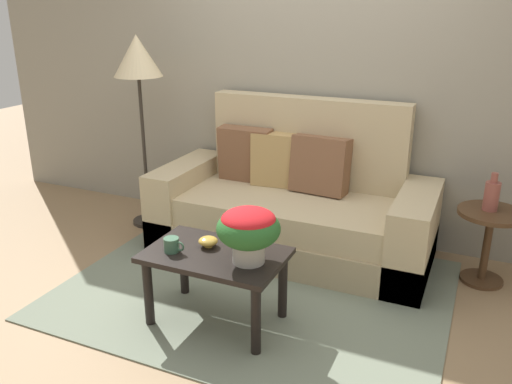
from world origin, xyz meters
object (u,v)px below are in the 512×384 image
object	(u,v)px
floor_lamp	(138,66)
coffee_mug	(172,245)
side_table	(489,233)
potted_plant	(248,229)
snack_bowl	(208,241)
table_vase	(492,195)
coffee_table	(216,265)
couch	(293,208)

from	to	relation	value
floor_lamp	coffee_mug	xyz separation A→B (m)	(1.05, -1.22, -0.87)
side_table	potted_plant	xyz separation A→B (m)	(-1.24, -1.22, 0.30)
side_table	coffee_mug	xyz separation A→B (m)	(-1.71, -1.29, 0.14)
snack_bowl	table_vase	xyz separation A→B (m)	(1.53, 1.16, 0.14)
coffee_table	floor_lamp	size ratio (longest dim) A/B	0.51
floor_lamp	potted_plant	xyz separation A→B (m)	(1.51, -1.15, -0.70)
floor_lamp	coffee_mug	bearing A→B (deg)	-49.25
coffee_table	snack_bowl	size ratio (longest dim) A/B	7.01
couch	snack_bowl	xyz separation A→B (m)	(-0.14, -1.10, 0.16)
coffee_table	coffee_mug	world-z (taller)	coffee_mug
couch	coffee_table	bearing A→B (deg)	-93.04
potted_plant	table_vase	xyz separation A→B (m)	(1.22, 1.24, -0.03)
couch	floor_lamp	bearing A→B (deg)	-178.61
couch	coffee_table	xyz separation A→B (m)	(-0.06, -1.16, 0.04)
side_table	couch	bearing A→B (deg)	-178.29
coffee_mug	floor_lamp	bearing A→B (deg)	130.75
couch	coffee_table	size ratio (longest dim) A/B	2.57
floor_lamp	table_vase	world-z (taller)	floor_lamp
floor_lamp	side_table	bearing A→B (deg)	1.55
couch	coffee_mug	world-z (taller)	couch
couch	floor_lamp	world-z (taller)	floor_lamp
couch	table_vase	xyz separation A→B (m)	(1.39, 0.06, 0.29)
table_vase	coffee_mug	bearing A→B (deg)	-142.28
snack_bowl	side_table	bearing A→B (deg)	36.45
couch	coffee_mug	distance (m)	1.29
floor_lamp	coffee_mug	world-z (taller)	floor_lamp
couch	snack_bowl	world-z (taller)	couch
potted_plant	floor_lamp	bearing A→B (deg)	142.83
side_table	snack_bowl	distance (m)	1.93
snack_bowl	couch	bearing A→B (deg)	82.84
side_table	floor_lamp	size ratio (longest dim) A/B	0.33
couch	side_table	world-z (taller)	couch
coffee_mug	coffee_table	bearing A→B (deg)	21.10
coffee_mug	potted_plant	bearing A→B (deg)	8.30
side_table	coffee_mug	bearing A→B (deg)	-142.96
floor_lamp	snack_bowl	bearing A→B (deg)	-41.48
side_table	snack_bowl	world-z (taller)	side_table
side_table	potted_plant	size ratio (longest dim) A/B	1.47
potted_plant	coffee_mug	world-z (taller)	potted_plant
floor_lamp	coffee_mug	distance (m)	1.82
couch	table_vase	distance (m)	1.42
coffee_table	coffee_mug	bearing A→B (deg)	-158.90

